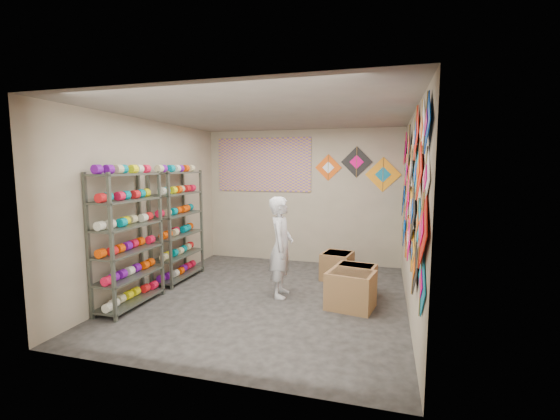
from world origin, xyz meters
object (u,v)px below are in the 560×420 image
(shelf_rack_front, at_px, (128,240))
(shelf_rack_back, at_px, (178,226))
(carton_c, at_px, (337,266))
(carton_b, at_px, (355,281))
(shopkeeper, at_px, (281,247))
(carton_a, at_px, (351,290))

(shelf_rack_front, distance_m, shelf_rack_back, 1.30)
(carton_c, bearing_deg, carton_b, -55.18)
(shelf_rack_back, relative_size, shopkeeper, 1.25)
(carton_b, distance_m, carton_c, 0.88)
(shelf_rack_front, bearing_deg, carton_a, 14.12)
(shelf_rack_front, height_order, carton_a, shelf_rack_front)
(shelf_rack_front, height_order, carton_c, shelf_rack_front)
(shelf_rack_back, bearing_deg, carton_b, -0.37)
(carton_a, bearing_deg, shelf_rack_front, -155.01)
(shopkeeper, xyz_separation_m, carton_a, (1.07, -0.23, -0.50))
(shopkeeper, xyz_separation_m, carton_c, (0.72, 1.09, -0.53))
(shelf_rack_front, xyz_separation_m, shelf_rack_back, (0.00, 1.30, 0.00))
(shelf_rack_front, bearing_deg, carton_b, 22.86)
(shelf_rack_front, height_order, shopkeeper, shelf_rack_front)
(carton_a, height_order, carton_b, carton_a)
(carton_c, bearing_deg, shelf_rack_front, -132.51)
(carton_b, bearing_deg, shelf_rack_front, -147.82)
(shelf_rack_back, relative_size, carton_c, 3.54)
(shelf_rack_front, bearing_deg, shopkeeper, 26.82)
(carton_a, relative_size, carton_c, 1.16)
(shelf_rack_back, height_order, carton_a, shelf_rack_back)
(shopkeeper, distance_m, carton_b, 1.25)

